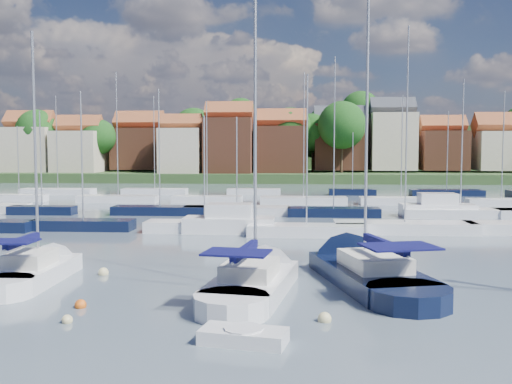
{
  "coord_description": "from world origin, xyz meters",
  "views": [
    {
      "loc": [
        -0.26,
        -23.61,
        6.43
      ],
      "look_at": [
        -2.82,
        14.0,
        3.61
      ],
      "focal_mm": 40.0,
      "sensor_mm": 36.0,
      "label": 1
    }
  ],
  "objects": [
    {
      "name": "tender",
      "position": [
        -1.93,
        -5.19,
        0.24
      ],
      "size": [
        3.06,
        1.86,
        0.62
      ],
      "rotation": [
        0.0,
        0.0,
        -0.2
      ],
      "color": "white",
      "rests_on": "ground"
    },
    {
      "name": "buoy_e",
      "position": [
        1.14,
        6.3,
        0.0
      ],
      "size": [
        0.44,
        0.44,
        0.44
      ],
      "primitive_type": "sphere",
      "color": "#D85914",
      "rests_on": "ground"
    },
    {
      "name": "ground",
      "position": [
        0.0,
        40.0,
        0.0
      ],
      "size": [
        260.0,
        260.0,
        0.0
      ],
      "primitive_type": "plane",
      "color": "#4D5C68",
      "rests_on": "ground"
    },
    {
      "name": "sailboat_left",
      "position": [
        -12.92,
        3.96,
        0.36
      ],
      "size": [
        2.73,
        9.64,
        13.13
      ],
      "rotation": [
        0.0,
        0.0,
        1.59
      ],
      "color": "white",
      "rests_on": "ground"
    },
    {
      "name": "sailboat_centre",
      "position": [
        -1.9,
        2.74,
        0.35
      ],
      "size": [
        4.73,
        11.72,
        15.48
      ],
      "rotation": [
        0.0,
        0.0,
        1.42
      ],
      "color": "white",
      "rests_on": "ground"
    },
    {
      "name": "far_shore_town",
      "position": [
        2.23,
        132.67,
        4.61
      ],
      "size": [
        212.46,
        90.0,
        22.27
      ],
      "color": "#324C26",
      "rests_on": "ground"
    },
    {
      "name": "marina_field",
      "position": [
        1.91,
        35.15,
        0.43
      ],
      "size": [
        79.62,
        41.41,
        15.93
      ],
      "color": "white",
      "rests_on": "ground"
    },
    {
      "name": "buoy_d",
      "position": [
        0.88,
        -2.59,
        0.0
      ],
      "size": [
        0.52,
        0.52,
        0.52
      ],
      "primitive_type": "sphere",
      "color": "beige",
      "rests_on": "ground"
    },
    {
      "name": "buoy_b",
      "position": [
        -8.68,
        -3.39,
        0.0
      ],
      "size": [
        0.41,
        0.41,
        0.41
      ],
      "primitive_type": "sphere",
      "color": "beige",
      "rests_on": "ground"
    },
    {
      "name": "buoy_c",
      "position": [
        -8.95,
        -1.36,
        0.0
      ],
      "size": [
        0.48,
        0.48,
        0.48
      ],
      "primitive_type": "sphere",
      "color": "#D85914",
      "rests_on": "ground"
    },
    {
      "name": "buoy_g",
      "position": [
        -10.07,
        4.71,
        0.0
      ],
      "size": [
        0.53,
        0.53,
        0.53
      ],
      "primitive_type": "sphere",
      "color": "beige",
      "rests_on": "ground"
    },
    {
      "name": "sailboat_navy",
      "position": [
        2.86,
        5.47,
        0.35
      ],
      "size": [
        6.83,
        13.83,
        18.43
      ],
      "rotation": [
        0.0,
        0.0,
        1.83
      ],
      "color": "black",
      "rests_on": "ground"
    }
  ]
}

